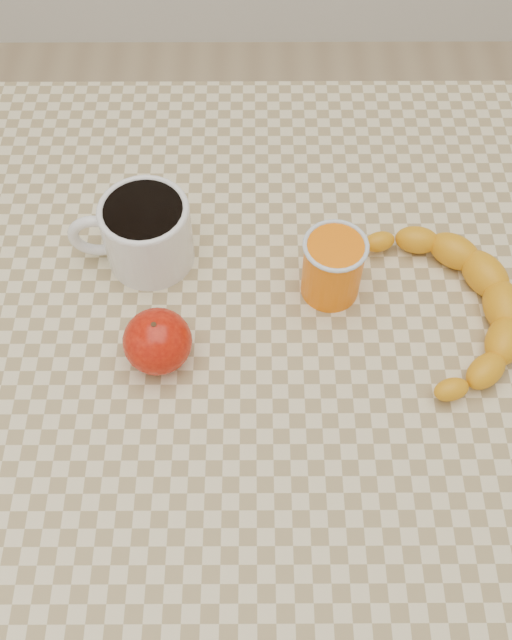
{
  "coord_description": "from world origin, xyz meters",
  "views": [
    {
      "loc": [
        -0.0,
        -0.4,
        1.4
      ],
      "look_at": [
        0.0,
        0.0,
        0.77
      ],
      "focal_mm": 40.0,
      "sensor_mm": 36.0,
      "label": 1
    }
  ],
  "objects_px": {
    "table": "(256,368)",
    "coffee_mug": "(144,231)",
    "orange_juice_glass": "(333,267)",
    "banana": "(450,305)",
    "apple": "(158,341)"
  },
  "relations": [
    {
      "from": "orange_juice_glass",
      "to": "banana",
      "type": "distance_m",
      "value": 0.13
    },
    {
      "from": "table",
      "to": "coffee_mug",
      "type": "height_order",
      "value": "coffee_mug"
    },
    {
      "from": "apple",
      "to": "banana",
      "type": "xyz_separation_m",
      "value": [
        0.31,
        0.05,
        -0.01
      ]
    },
    {
      "from": "table",
      "to": "coffee_mug",
      "type": "bearing_deg",
      "value": 140.76
    },
    {
      "from": "orange_juice_glass",
      "to": "banana",
      "type": "relative_size",
      "value": 0.29
    },
    {
      "from": "apple",
      "to": "orange_juice_glass",
      "type": "bearing_deg",
      "value": 25.41
    },
    {
      "from": "table",
      "to": "banana",
      "type": "distance_m",
      "value": 0.23
    },
    {
      "from": "table",
      "to": "apple",
      "type": "height_order",
      "value": "apple"
    },
    {
      "from": "banana",
      "to": "coffee_mug",
      "type": "bearing_deg",
      "value": 160.05
    },
    {
      "from": "coffee_mug",
      "to": "table",
      "type": "bearing_deg",
      "value": -39.24
    },
    {
      "from": "table",
      "to": "apple",
      "type": "xyz_separation_m",
      "value": [
        -0.1,
        -0.03,
        0.12
      ]
    },
    {
      "from": "orange_juice_glass",
      "to": "apple",
      "type": "xyz_separation_m",
      "value": [
        -0.18,
        -0.09,
        -0.01
      ]
    },
    {
      "from": "orange_juice_glass",
      "to": "apple",
      "type": "height_order",
      "value": "orange_juice_glass"
    },
    {
      "from": "table",
      "to": "apple",
      "type": "relative_size",
      "value": 9.27
    },
    {
      "from": "table",
      "to": "banana",
      "type": "height_order",
      "value": "banana"
    }
  ]
}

